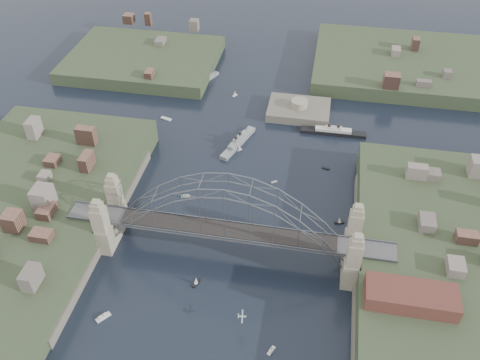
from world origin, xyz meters
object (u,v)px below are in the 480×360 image
(fort_island, at_px, (298,114))
(wharf_shed, at_px, (411,297))
(bridge, at_px, (227,219))
(ocean_liner, at_px, (333,132))
(naval_cruiser_far, at_px, (207,79))
(naval_cruiser_near, at_px, (238,142))

(fort_island, relative_size, wharf_shed, 1.10)
(bridge, bearing_deg, ocean_liner, 67.32)
(ocean_liner, bearing_deg, fort_island, 140.33)
(bridge, distance_m, wharf_shed, 46.23)
(naval_cruiser_far, bearing_deg, wharf_shed, -55.20)
(wharf_shed, height_order, naval_cruiser_near, wharf_shed)
(wharf_shed, distance_m, naval_cruiser_near, 79.77)
(fort_island, height_order, naval_cruiser_near, naval_cruiser_near)
(wharf_shed, xyz_separation_m, naval_cruiser_far, (-70.13, 100.89, -9.27))
(wharf_shed, height_order, naval_cruiser_far, wharf_shed)
(wharf_shed, relative_size, ocean_liner, 0.90)
(wharf_shed, xyz_separation_m, naval_cruiser_near, (-50.06, 61.44, -9.09))
(naval_cruiser_near, height_order, ocean_liner, naval_cruiser_near)
(bridge, bearing_deg, wharf_shed, -17.65)
(naval_cruiser_far, bearing_deg, ocean_liner, -28.37)
(fort_island, relative_size, naval_cruiser_near, 1.13)
(bridge, relative_size, wharf_shed, 4.20)
(bridge, bearing_deg, naval_cruiser_far, 106.74)
(wharf_shed, relative_size, naval_cruiser_near, 1.03)
(bridge, relative_size, naval_cruiser_far, 6.23)
(fort_island, height_order, naval_cruiser_far, fort_island)
(bridge, xyz_separation_m, naval_cruiser_far, (-26.13, 86.89, -11.59))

